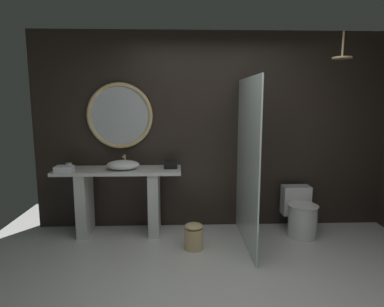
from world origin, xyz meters
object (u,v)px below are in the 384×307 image
vessel_sink (123,165)px  toilet (300,213)px  tissue_box (171,165)px  round_wall_mirror (120,116)px  waste_bin (194,236)px  folded_hand_towel (64,169)px  rain_shower_head (342,56)px  tumbler_cup (69,167)px

vessel_sink → toilet: 2.35m
vessel_sink → tissue_box: 0.60m
round_wall_mirror → vessel_sink: bearing=-75.8°
vessel_sink → waste_bin: 1.24m
folded_hand_towel → rain_shower_head: bearing=-1.6°
tumbler_cup → waste_bin: (1.53, -0.44, -0.75)m
rain_shower_head → vessel_sink: bearing=175.5°
toilet → folded_hand_towel: folded_hand_towel is taller
rain_shower_head → folded_hand_towel: rain_shower_head is taller
tissue_box → vessel_sink: bearing=-175.3°
vessel_sink → folded_hand_towel: size_ratio=2.00×
tumbler_cup → vessel_sink: bearing=1.6°
round_wall_mirror → waste_bin: round_wall_mirror is taller
tissue_box → rain_shower_head: (2.00, -0.25, 1.32)m
waste_bin → tumbler_cup: bearing=163.9°
round_wall_mirror → tumbler_cup: bearing=-155.7°
toilet → rain_shower_head: bearing=-22.1°
toilet → folded_hand_towel: 3.02m
rain_shower_head → toilet: rain_shower_head is taller
tissue_box → round_wall_mirror: size_ratio=0.20×
rain_shower_head → waste_bin: (-1.73, -0.26, -2.07)m
toilet → waste_bin: size_ratio=1.91×
tissue_box → round_wall_mirror: (-0.66, 0.20, 0.61)m
toilet → tumbler_cup: bearing=179.1°
vessel_sink → rain_shower_head: size_ratio=1.32×
tumbler_cup → tissue_box: (1.26, 0.07, -0.00)m
toilet → folded_hand_towel: bearing=-179.1°
tissue_box → rain_shower_head: 2.41m
rain_shower_head → toilet: 1.98m
tumbler_cup → toilet: bearing=-0.9°
vessel_sink → tissue_box: (0.60, 0.05, -0.01)m
round_wall_mirror → toilet: round_wall_mirror is taller
tumbler_cup → waste_bin: tumbler_cup is taller
waste_bin → folded_hand_towel: bearing=167.5°
rain_shower_head → tumbler_cup: bearing=176.7°
vessel_sink → folded_hand_towel: (-0.69, -0.11, -0.02)m
tissue_box → toilet: tissue_box is taller
tissue_box → rain_shower_head: rain_shower_head is taller
rain_shower_head → toilet: bearing=157.9°
folded_hand_towel → waste_bin: bearing=-12.5°
folded_hand_towel → tumbler_cup: bearing=73.9°
round_wall_mirror → waste_bin: bearing=-37.4°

